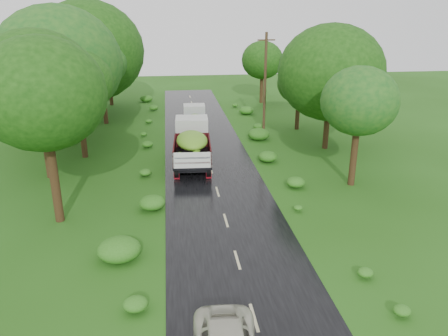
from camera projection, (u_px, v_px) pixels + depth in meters
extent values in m
plane|color=#1F4C10|center=(237.00, 260.00, 19.90)|extent=(120.00, 120.00, 0.00)
cube|color=black|center=(224.00, 212.00, 24.55)|extent=(6.50, 80.00, 0.02)
cube|color=#BFB78C|center=(254.00, 317.00, 16.16)|extent=(0.12, 1.60, 0.00)
cube|color=#BFB78C|center=(237.00, 260.00, 19.89)|extent=(0.12, 1.60, 0.00)
cube|color=#BFB78C|center=(226.00, 220.00, 23.62)|extent=(0.12, 1.60, 0.00)
cube|color=#BFB78C|center=(218.00, 192.00, 27.35)|extent=(0.12, 1.60, 0.00)
cube|color=#BFB78C|center=(211.00, 170.00, 31.08)|extent=(0.12, 1.60, 0.00)
cube|color=#BFB78C|center=(206.00, 153.00, 34.81)|extent=(0.12, 1.60, 0.00)
cube|color=#BFB78C|center=(202.00, 139.00, 38.53)|extent=(0.12, 1.60, 0.00)
cube|color=#BFB78C|center=(199.00, 127.00, 42.26)|extent=(0.12, 1.60, 0.00)
cube|color=#BFB78C|center=(196.00, 118.00, 45.99)|extent=(0.12, 1.60, 0.00)
cube|color=#BFB78C|center=(194.00, 110.00, 49.72)|extent=(0.12, 1.60, 0.00)
cube|color=#BFB78C|center=(192.00, 103.00, 53.45)|extent=(0.12, 1.60, 0.00)
cube|color=#BFB78C|center=(190.00, 97.00, 57.18)|extent=(0.12, 1.60, 0.00)
cube|color=black|center=(192.00, 156.00, 31.82)|extent=(2.26, 6.35, 0.31)
cylinder|color=black|center=(179.00, 149.00, 33.93)|extent=(0.37, 1.13, 1.11)
cylinder|color=black|center=(206.00, 148.00, 34.08)|extent=(0.37, 1.13, 1.11)
cylinder|color=black|center=(177.00, 165.00, 30.47)|extent=(0.37, 1.13, 1.11)
cylinder|color=black|center=(208.00, 164.00, 30.61)|extent=(0.37, 1.13, 1.11)
cylinder|color=black|center=(177.00, 170.00, 29.40)|extent=(0.37, 1.13, 1.11)
cylinder|color=black|center=(209.00, 170.00, 29.55)|extent=(0.37, 1.13, 1.11)
cube|color=maroon|center=(177.00, 176.00, 29.13)|extent=(0.38, 0.07, 0.50)
cube|color=maroon|center=(209.00, 175.00, 29.28)|extent=(0.38, 0.07, 0.50)
cube|color=silver|center=(192.00, 131.00, 33.74)|extent=(2.56, 2.24, 2.11)
cube|color=black|center=(192.00, 158.00, 30.64)|extent=(2.81, 4.91, 0.18)
cube|color=#430B0D|center=(174.00, 150.00, 30.35)|extent=(0.35, 4.77, 1.05)
cube|color=#430B0D|center=(210.00, 149.00, 30.51)|extent=(0.35, 4.77, 1.05)
cube|color=#430B0D|center=(192.00, 140.00, 32.63)|extent=(2.55, 0.23, 1.05)
cube|color=silver|center=(192.00, 160.00, 28.23)|extent=(2.55, 0.23, 1.05)
ellipsoid|color=#4A8B19|center=(192.00, 140.00, 30.20)|extent=(2.36, 4.12, 1.11)
cube|color=black|center=(195.00, 129.00, 39.41)|extent=(1.74, 5.10, 0.25)
cylinder|color=black|center=(186.00, 126.00, 41.10)|extent=(0.29, 0.90, 0.90)
cylinder|color=black|center=(204.00, 126.00, 41.24)|extent=(0.29, 0.90, 0.90)
cylinder|color=black|center=(186.00, 134.00, 38.31)|extent=(0.29, 0.90, 0.90)
cylinder|color=black|center=(205.00, 134.00, 38.45)|extent=(0.29, 0.90, 0.90)
cylinder|color=black|center=(186.00, 137.00, 37.45)|extent=(0.29, 0.90, 0.90)
cylinder|color=black|center=(206.00, 137.00, 37.59)|extent=(0.29, 0.90, 0.90)
cube|color=maroon|center=(186.00, 140.00, 37.23)|extent=(0.31, 0.05, 0.40)
cube|color=maroon|center=(206.00, 140.00, 37.38)|extent=(0.31, 0.05, 0.40)
cube|color=silver|center=(194.00, 114.00, 40.96)|extent=(2.04, 1.78, 1.70)
cube|color=black|center=(195.00, 130.00, 38.46)|extent=(2.21, 3.93, 0.14)
cube|color=navy|center=(184.00, 125.00, 38.21)|extent=(0.22, 3.85, 0.85)
cube|color=navy|center=(207.00, 124.00, 38.37)|extent=(0.22, 3.85, 0.85)
cube|color=navy|center=(195.00, 119.00, 40.06)|extent=(2.06, 0.15, 0.85)
cube|color=silver|center=(196.00, 130.00, 36.52)|extent=(2.06, 0.15, 0.85)
ellipsoid|color=#4A8B19|center=(195.00, 118.00, 38.11)|extent=(1.86, 3.30, 0.90)
cylinder|color=#382616|center=(265.00, 84.00, 39.23)|extent=(0.25, 0.25, 8.95)
cube|color=#382616|center=(266.00, 40.00, 37.93)|extent=(1.57, 0.13, 0.11)
cylinder|color=black|center=(51.00, 152.00, 22.30)|extent=(0.47, 0.47, 7.83)
ellipsoid|color=#13400C|center=(42.00, 94.00, 21.28)|extent=(3.54, 3.54, 3.19)
cylinder|color=black|center=(43.00, 126.00, 28.56)|extent=(0.45, 0.45, 7.21)
ellipsoid|color=#13400C|center=(37.00, 84.00, 27.62)|extent=(3.90, 3.90, 3.51)
cylinder|color=black|center=(81.00, 116.00, 32.72)|extent=(0.44, 0.44, 6.52)
ellipsoid|color=#13400C|center=(77.00, 83.00, 31.88)|extent=(3.26, 3.26, 2.93)
cylinder|color=black|center=(64.00, 99.00, 35.90)|extent=(0.46, 0.46, 7.68)
ellipsoid|color=#13400C|center=(59.00, 63.00, 34.90)|extent=(4.49, 4.49, 4.04)
cylinder|color=black|center=(103.00, 90.00, 42.67)|extent=(0.44, 0.44, 6.80)
ellipsoid|color=#13400C|center=(101.00, 63.00, 41.79)|extent=(3.17, 3.17, 2.85)
cylinder|color=black|center=(91.00, 80.00, 45.76)|extent=(0.46, 0.46, 7.69)
ellipsoid|color=#13400C|center=(88.00, 51.00, 44.76)|extent=(4.76, 4.76, 4.29)
cylinder|color=black|center=(109.00, 76.00, 51.21)|extent=(0.45, 0.45, 6.94)
ellipsoid|color=#13400C|center=(107.00, 53.00, 50.31)|extent=(3.93, 3.93, 3.54)
cylinder|color=black|center=(356.00, 138.00, 27.45)|extent=(0.43, 0.43, 6.26)
ellipsoid|color=#134E18|center=(360.00, 101.00, 26.64)|extent=(3.08, 3.08, 2.77)
cylinder|color=black|center=(328.00, 106.00, 34.81)|extent=(0.45, 0.45, 6.99)
ellipsoid|color=#134E18|center=(331.00, 73.00, 33.91)|extent=(4.08, 4.08, 3.67)
cylinder|color=black|center=(298.00, 103.00, 40.90)|extent=(0.40, 0.40, 4.96)
ellipsoid|color=#134E18|center=(299.00, 83.00, 40.25)|extent=(2.87, 2.87, 2.58)
cylinder|color=black|center=(262.00, 79.00, 52.65)|extent=(0.42, 0.42, 5.82)
ellipsoid|color=#134E18|center=(262.00, 60.00, 51.90)|extent=(3.15, 3.15, 2.84)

